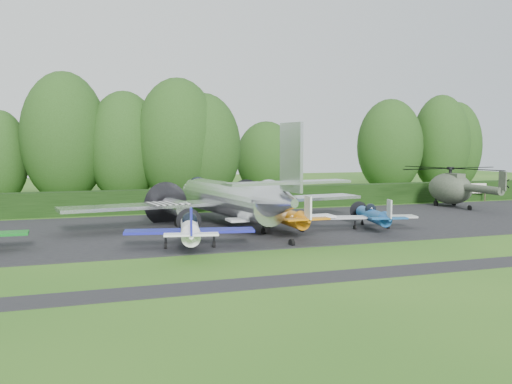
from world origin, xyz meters
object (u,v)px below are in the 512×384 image
object	(u,v)px
light_plane_orange	(284,216)
sign_board	(471,189)
light_plane_white	(190,229)
light_plane_blue	(373,216)
helicopter	(451,186)
transport_plane	(230,199)

from	to	relation	value
light_plane_orange	sign_board	world-z (taller)	light_plane_orange
light_plane_white	sign_board	bearing A→B (deg)	15.83
light_plane_white	light_plane_blue	xyz separation A→B (m)	(13.52, 3.01, -0.15)
helicopter	sign_board	xyz separation A→B (m)	(5.70, 4.03, -0.77)
light_plane_blue	helicopter	distance (m)	17.96
light_plane_white	helicopter	world-z (taller)	helicopter
transport_plane	light_plane_blue	bearing A→B (deg)	-19.09
light_plane_orange	helicopter	size ratio (longest dim) A/B	0.57
light_plane_blue	helicopter	size ratio (longest dim) A/B	0.49
helicopter	sign_board	bearing A→B (deg)	30.18
light_plane_white	light_plane_orange	bearing A→B (deg)	14.35
transport_plane	sign_board	size ratio (longest dim) A/B	6.97
transport_plane	sign_board	bearing A→B (deg)	26.69
transport_plane	sign_board	world-z (taller)	transport_plane
light_plane_orange	sign_board	distance (m)	30.12
light_plane_white	light_plane_orange	distance (m)	7.93
transport_plane	light_plane_blue	distance (m)	10.05
light_plane_white	light_plane_blue	bearing A→B (deg)	1.02
transport_plane	light_plane_orange	xyz separation A→B (m)	(2.52, -4.08, -0.88)
light_plane_orange	helicopter	world-z (taller)	helicopter
light_plane_blue	helicopter	bearing A→B (deg)	23.52
light_plane_blue	helicopter	world-z (taller)	helicopter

